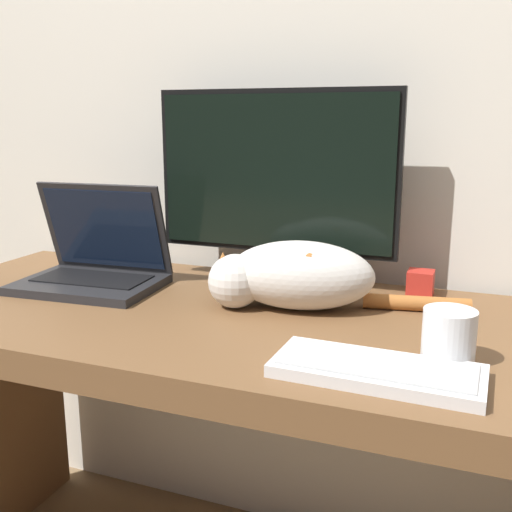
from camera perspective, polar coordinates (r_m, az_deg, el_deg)
The scene contains 8 objects.
wall_back at distance 1.55m, azimuth 5.59°, elevation 18.74°, with size 6.40×0.06×2.60m.
desk at distance 1.29m, azimuth 0.07°, elevation -11.92°, with size 1.65×0.67×0.75m.
monitor at distance 1.42m, azimuth 1.80°, elevation 6.92°, with size 0.59×0.18×0.46m.
laptop at distance 1.48m, azimuth -15.13°, elevation -0.92°, with size 0.34×0.25×0.24m.
external_keyboard at distance 0.97m, azimuth 11.44°, elevation -10.62°, with size 0.33×0.15×0.02m.
cat at distance 1.26m, azimuth 3.59°, elevation -1.80°, with size 0.53×0.21×0.14m.
coffee_mug at distance 1.03m, azimuth 17.89°, elevation -7.36°, with size 0.09×0.09×0.09m.
small_toy at distance 1.41m, azimuth 15.39°, elevation -2.50°, with size 0.06×0.06×0.06m.
Camera 1 is at (0.42, -0.76, 1.15)m, focal length 42.00 mm.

